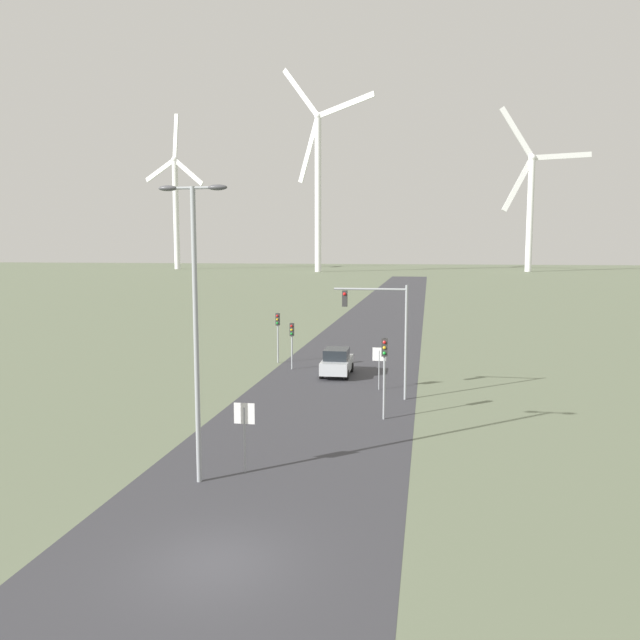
{
  "coord_description": "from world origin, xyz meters",
  "views": [
    {
      "loc": [
        5.57,
        -15.31,
        8.54
      ],
      "look_at": [
        0.0,
        16.51,
        4.75
      ],
      "focal_mm": 35.0,
      "sensor_mm": 36.0,
      "label": 1
    }
  ],
  "objects": [
    {
      "name": "stop_sign_far",
      "position": [
        2.73,
        21.47,
        1.8
      ],
      "size": [
        0.81,
        0.07,
        2.57
      ],
      "color": "#93999E",
      "rests_on": "ground"
    },
    {
      "name": "car_approaching",
      "position": [
        -0.38,
        25.2,
        0.91
      ],
      "size": [
        1.89,
        4.14,
        1.83
      ],
      "color": "#B7BCC1",
      "rests_on": "ground"
    },
    {
      "name": "streetlamp",
      "position": [
        -2.57,
        5.55,
        6.57
      ],
      "size": [
        2.51,
        0.32,
        10.67
      ],
      "color": "#93999E",
      "rests_on": "ground"
    },
    {
      "name": "stop_sign_near",
      "position": [
        -1.19,
        6.74,
        1.9
      ],
      "size": [
        0.81,
        0.07,
        2.71
      ],
      "color": "#93999E",
      "rests_on": "ground"
    },
    {
      "name": "traffic_light_post_near_left",
      "position": [
        -3.78,
        26.75,
        2.4
      ],
      "size": [
        0.28,
        0.34,
        3.26
      ],
      "color": "#93999E",
      "rests_on": "ground"
    },
    {
      "name": "traffic_light_post_mid_left",
      "position": [
        -5.34,
        28.96,
        2.72
      ],
      "size": [
        0.28,
        0.34,
        3.7
      ],
      "color": "#93999E",
      "rests_on": "ground"
    },
    {
      "name": "road_surface",
      "position": [
        0.0,
        48.0,
        0.0
      ],
      "size": [
        10.0,
        240.0,
        0.01
      ],
      "color": "#38383D",
      "rests_on": "ground"
    },
    {
      "name": "wind_turbine_left",
      "position": [
        -32.35,
        197.69,
        32.32
      ],
      "size": [
        33.93,
        18.03,
        70.37
      ],
      "color": "white",
      "rests_on": "ground"
    },
    {
      "name": "ground_plane",
      "position": [
        0.0,
        0.0,
        0.0
      ],
      "size": [
        600.0,
        600.0,
        0.0
      ],
      "primitive_type": "plane",
      "color": "#667056"
    },
    {
      "name": "wind_turbine_center",
      "position": [
        39.61,
        212.22,
        24.7
      ],
      "size": [
        31.45,
        4.92,
        56.12
      ],
      "color": "white",
      "rests_on": "ground"
    },
    {
      "name": "wind_turbine_far_left",
      "position": [
        -91.38,
        215.61,
        25.79
      ],
      "size": [
        28.19,
        11.47,
        58.77
      ],
      "color": "white",
      "rests_on": "ground"
    },
    {
      "name": "traffic_light_mast_overhead",
      "position": [
        3.02,
        19.32,
        4.54
      ],
      "size": [
        4.12,
        0.35,
        6.46
      ],
      "color": "#93999E",
      "rests_on": "ground"
    },
    {
      "name": "traffic_light_post_near_right",
      "position": [
        3.48,
        15.05,
        2.99
      ],
      "size": [
        0.28,
        0.33,
        4.08
      ],
      "color": "#93999E",
      "rests_on": "ground"
    }
  ]
}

